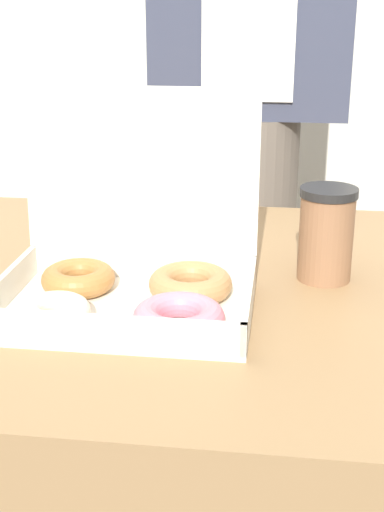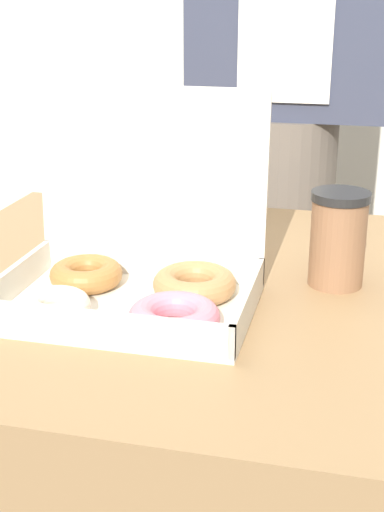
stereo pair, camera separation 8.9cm
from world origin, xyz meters
The scene contains 4 objects.
table centered at (0.00, 0.00, 0.36)m, with size 0.81×0.80×0.73m.
donut_box centered at (-0.02, -0.09, 0.77)m, with size 0.33×0.26×0.28m.
coffee_cup centered at (0.24, 0.04, 0.80)m, with size 0.08×0.08×0.14m.
person_customer centered at (0.09, 0.70, 0.86)m, with size 0.43×0.24×1.62m.
Camera 1 is at (0.17, -0.95, 1.12)m, focal length 50.00 mm.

